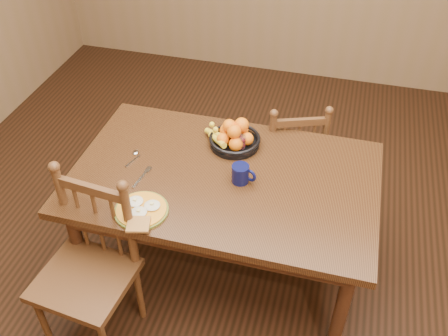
% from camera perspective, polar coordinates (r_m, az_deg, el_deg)
% --- Properties ---
extents(room, '(4.52, 5.02, 2.72)m').
position_cam_1_polar(room, '(2.27, 0.00, 10.65)').
color(room, black).
rests_on(room, ground).
extents(dining_table, '(1.60, 1.00, 0.75)m').
position_cam_1_polar(dining_table, '(2.67, 0.00, -2.20)').
color(dining_table, black).
rests_on(dining_table, ground).
extents(chair_far, '(0.50, 0.49, 0.87)m').
position_cam_1_polar(chair_far, '(3.28, 7.61, 1.19)').
color(chair_far, '#432414').
rests_on(chair_far, ground).
extents(chair_near, '(0.49, 0.47, 0.98)m').
position_cam_1_polar(chair_near, '(2.62, -15.20, -11.23)').
color(chair_near, '#432414').
rests_on(chair_near, ground).
extents(breakfast_plate, '(0.26, 0.30, 0.04)m').
position_cam_1_polar(breakfast_plate, '(2.44, -9.43, -4.80)').
color(breakfast_plate, '#59601E').
rests_on(breakfast_plate, dining_table).
extents(fork, '(0.04, 0.18, 0.00)m').
position_cam_1_polar(fork, '(2.64, -9.26, -0.89)').
color(fork, silver).
rests_on(fork, dining_table).
extents(spoon, '(0.05, 0.16, 0.01)m').
position_cam_1_polar(spoon, '(2.78, -10.16, 1.48)').
color(spoon, silver).
rests_on(spoon, dining_table).
extents(coffee_mug, '(0.13, 0.09, 0.10)m').
position_cam_1_polar(coffee_mug, '(2.55, 1.98, -0.66)').
color(coffee_mug, '#0A0D37').
rests_on(coffee_mug, dining_table).
extents(juice_glass, '(0.06, 0.06, 0.09)m').
position_cam_1_polar(juice_glass, '(2.76, 1.87, 2.79)').
color(juice_glass, silver).
rests_on(juice_glass, dining_table).
extents(fruit_bowl, '(0.32, 0.29, 0.17)m').
position_cam_1_polar(fruit_bowl, '(2.79, 1.14, 3.59)').
color(fruit_bowl, black).
rests_on(fruit_bowl, dining_table).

